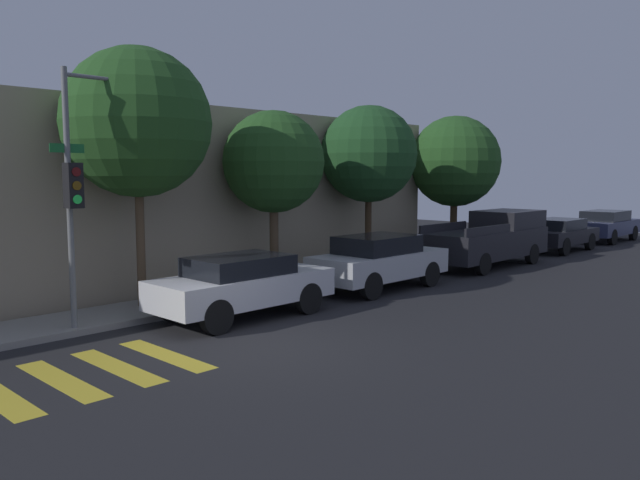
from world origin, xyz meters
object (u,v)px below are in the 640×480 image
object	(u,v)px
traffic_light_pole	(95,162)
sedan_tail_of_row	(606,225)
tree_far_end	(369,154)
tree_near_corner	(137,123)
sedan_middle	(379,261)
tree_midblock	(274,162)
sedan_near_corner	(242,284)
sedan_far_end	(559,234)
pickup_truck	(491,238)
tree_behind_truck	(455,162)

from	to	relation	value
traffic_light_pole	sedan_tail_of_row	xyz separation A→B (m)	(25.46, -1.27, -2.70)
tree_far_end	tree_near_corner	bearing A→B (deg)	180.00
sedan_middle	sedan_tail_of_row	world-z (taller)	sedan_middle
sedan_middle	traffic_light_pole	bearing A→B (deg)	170.70
tree_midblock	tree_far_end	world-z (taller)	tree_far_end
sedan_near_corner	tree_far_end	xyz separation A→B (m)	(7.26, 2.29, 3.14)
sedan_middle	sedan_near_corner	bearing A→B (deg)	-180.00
tree_near_corner	sedan_middle	bearing A→B (deg)	-20.28
sedan_near_corner	sedan_far_end	xyz separation A→B (m)	(17.23, 0.00, -0.03)
sedan_far_end	tree_near_corner	size ratio (longest dim) A/B	0.70
pickup_truck	tree_behind_truck	bearing A→B (deg)	62.51
sedan_middle	sedan_tail_of_row	xyz separation A→B (m)	(17.69, -0.00, -0.01)
traffic_light_pole	sedan_far_end	distance (m)	20.25
pickup_truck	tree_near_corner	world-z (taller)	tree_near_corner
sedan_near_corner	tree_behind_truck	size ratio (longest dim) A/B	0.77
traffic_light_pole	tree_far_end	xyz separation A→B (m)	(10.05, 1.02, 0.41)
tree_near_corner	traffic_light_pole	bearing A→B (deg)	-147.18
traffic_light_pole	sedan_near_corner	distance (m)	4.11
sedan_near_corner	tree_behind_truck	xyz separation A→B (m)	(12.55, 2.29, 2.98)
traffic_light_pole	sedan_near_corner	xyz separation A→B (m)	(2.79, -1.27, -2.73)
sedan_far_end	sedan_tail_of_row	bearing A→B (deg)	-0.00
sedan_middle	tree_far_end	xyz separation A→B (m)	(2.28, 2.29, 3.10)
sedan_middle	sedan_tail_of_row	bearing A→B (deg)	-0.00
sedan_middle	tree_midblock	world-z (taller)	tree_midblock
tree_near_corner	tree_far_end	xyz separation A→B (m)	(8.47, 0.00, -0.53)
sedan_far_end	sedan_near_corner	bearing A→B (deg)	-180.00
traffic_light_pole	tree_behind_truck	distance (m)	15.38
pickup_truck	sedan_tail_of_row	world-z (taller)	pickup_truck
sedan_tail_of_row	tree_midblock	world-z (taller)	tree_midblock
sedan_near_corner	tree_near_corner	bearing A→B (deg)	117.99
tree_far_end	tree_behind_truck	world-z (taller)	tree_behind_truck
tree_near_corner	sedan_tail_of_row	bearing A→B (deg)	-5.47
tree_midblock	tree_behind_truck	world-z (taller)	tree_behind_truck
tree_far_end	sedan_far_end	bearing A→B (deg)	-12.92
traffic_light_pole	tree_midblock	bearing A→B (deg)	9.91
traffic_light_pole	tree_behind_truck	size ratio (longest dim) A/B	0.97
pickup_truck	tree_behind_truck	distance (m)	3.79
traffic_light_pole	tree_far_end	bearing A→B (deg)	5.78
traffic_light_pole	sedan_near_corner	world-z (taller)	traffic_light_pole
sedan_near_corner	sedan_tail_of_row	distance (m)	22.67
sedan_tail_of_row	tree_midblock	size ratio (longest dim) A/B	0.92
sedan_tail_of_row	pickup_truck	bearing A→B (deg)	-180.00
tree_near_corner	tree_midblock	bearing A→B (deg)	0.00
sedan_middle	tree_far_end	bearing A→B (deg)	45.05
pickup_truck	tree_behind_truck	world-z (taller)	tree_behind_truck
sedan_tail_of_row	traffic_light_pole	bearing A→B (deg)	177.14
sedan_far_end	pickup_truck	bearing A→B (deg)	-180.00
tree_far_end	tree_behind_truck	xyz separation A→B (m)	(5.29, -0.00, -0.16)
sedan_near_corner	tree_near_corner	xyz separation A→B (m)	(-1.22, 2.29, 3.68)
sedan_near_corner	sedan_far_end	size ratio (longest dim) A/B	0.99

